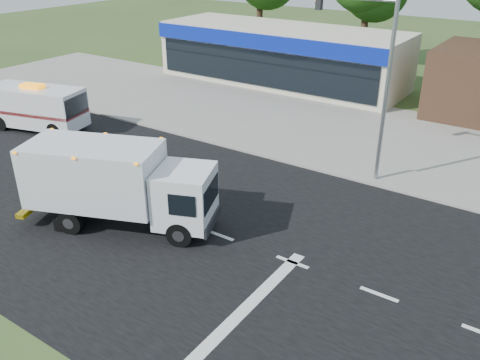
# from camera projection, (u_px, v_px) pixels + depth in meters

# --- Properties ---
(ground) EXTENTS (120.00, 120.00, 0.00)m
(ground) POSITION_uv_depth(u_px,v_px,m) (220.00, 236.00, 18.45)
(ground) COLOR #385123
(ground) RESTS_ON ground
(road_asphalt) EXTENTS (60.00, 14.00, 0.02)m
(road_asphalt) POSITION_uv_depth(u_px,v_px,m) (220.00, 236.00, 18.45)
(road_asphalt) COLOR black
(road_asphalt) RESTS_ON ground
(sidewalk) EXTENTS (60.00, 2.40, 0.12)m
(sidewalk) POSITION_uv_depth(u_px,v_px,m) (320.00, 160.00, 24.53)
(sidewalk) COLOR gray
(sidewalk) RESTS_ON ground
(parking_apron) EXTENTS (60.00, 9.00, 0.02)m
(parking_apron) POSITION_uv_depth(u_px,v_px,m) (365.00, 127.00, 28.88)
(parking_apron) COLOR gray
(parking_apron) RESTS_ON ground
(lane_markings) EXTENTS (55.20, 7.00, 0.01)m
(lane_markings) POSITION_uv_depth(u_px,v_px,m) (229.00, 265.00, 16.75)
(lane_markings) COLOR silver
(lane_markings) RESTS_ON road_asphalt
(ems_box_truck) EXTENTS (7.47, 4.71, 3.18)m
(ems_box_truck) POSITION_uv_depth(u_px,v_px,m) (115.00, 181.00, 18.40)
(ems_box_truck) COLOR black
(ems_box_truck) RESTS_ON ground
(emergency_worker) EXTENTS (0.67, 0.56, 1.69)m
(emergency_worker) POSITION_uv_depth(u_px,v_px,m) (158.00, 199.00, 19.20)
(emergency_worker) COLOR #C5B483
(emergency_worker) RESTS_ON ground
(ambulance_van) EXTENTS (5.80, 3.43, 2.56)m
(ambulance_van) POSITION_uv_depth(u_px,v_px,m) (38.00, 107.00, 28.12)
(ambulance_van) COLOR white
(ambulance_van) RESTS_ON ground
(retail_strip_mall) EXTENTS (18.00, 6.20, 4.00)m
(retail_strip_mall) POSITION_uv_depth(u_px,v_px,m) (282.00, 55.00, 36.98)
(retail_strip_mall) COLOR beige
(retail_strip_mall) RESTS_ON ground
(traffic_signal_pole) EXTENTS (3.51, 0.25, 8.00)m
(traffic_signal_pole) POSITION_uv_depth(u_px,v_px,m) (374.00, 69.00, 20.78)
(traffic_signal_pole) COLOR gray
(traffic_signal_pole) RESTS_ON ground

